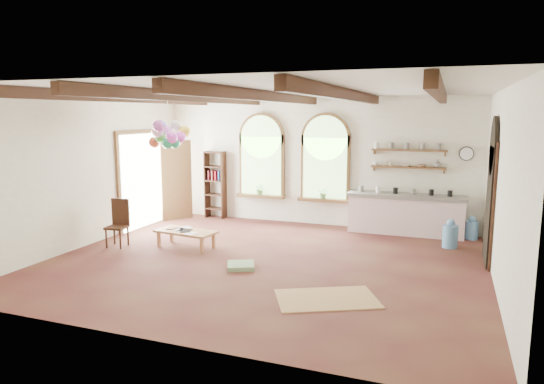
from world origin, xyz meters
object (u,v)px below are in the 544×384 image
at_px(coffee_table, 186,232).
at_px(balloon_cluster, 169,135).
at_px(side_chair, 118,233).
at_px(kitchen_counter, 405,214).

height_order(coffee_table, balloon_cluster, balloon_cluster).
relative_size(coffee_table, balloon_cluster, 1.18).
bearing_deg(side_chair, coffee_table, 16.14).
distance_m(coffee_table, side_chair, 1.47).
relative_size(side_chair, balloon_cluster, 0.87).
relative_size(kitchen_counter, coffee_table, 1.98).
height_order(kitchen_counter, balloon_cluster, balloon_cluster).
bearing_deg(kitchen_counter, balloon_cluster, -153.56).
bearing_deg(coffee_table, side_chair, -163.86).
bearing_deg(side_chair, balloon_cluster, 46.25).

